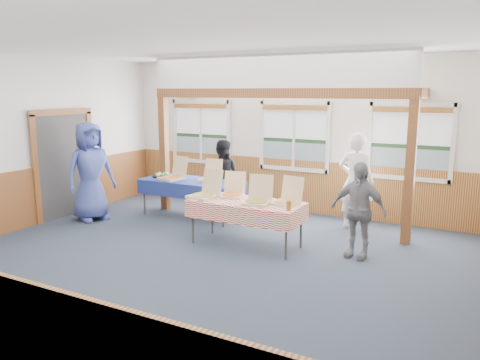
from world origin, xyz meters
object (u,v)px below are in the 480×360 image
Objects in this scene: woman_white at (356,182)px; man_blue at (90,171)px; person_grey at (358,210)px; table_right at (246,204)px; woman_black at (222,176)px; table_left at (192,183)px.

man_blue is (-4.77, -1.81, 0.08)m from woman_white.
person_grey is at bearing -67.29° from man_blue.
woman_black reaches higher than table_right.
person_grey is (5.20, 0.35, -0.23)m from man_blue.
table_left and table_right have the same top height.
woman_white reaches higher than woman_black.
person_grey is at bearing -21.07° from table_left.
woman_black reaches higher than person_grey.
table_left is at bearing 176.37° from person_grey.
woman_white reaches higher than person_grey.
table_right is 1.79m from person_grey.
woman_black is at bearing 142.43° from table_right.
woman_black is at bearing 165.14° from person_grey.
table_right is 3.45m from man_blue.
man_blue reaches higher than woman_black.
man_blue is at bearing -167.48° from person_grey.
person_grey is (3.23, -1.41, -0.02)m from woman_black.
man_blue is (-3.44, -0.01, 0.27)m from table_right.
table_right is 1.30× the size of woman_black.
table_left is 2.00m from man_blue.
table_left is 3.66m from person_grey.
woman_white is 1.53m from person_grey.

